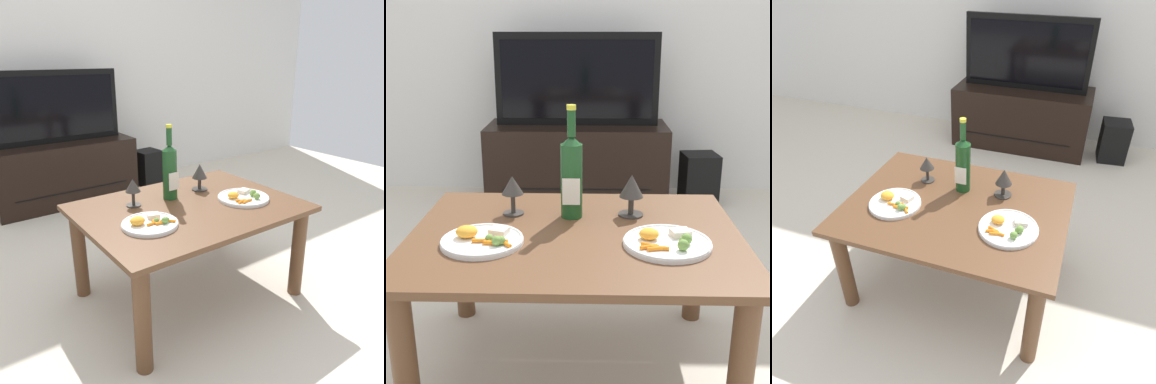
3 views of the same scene
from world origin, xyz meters
The scene contains 11 objects.
ground_plane centered at (0.00, 0.00, 0.00)m, with size 6.40×6.40×0.00m, color beige.
back_wall centered at (0.00, 2.09, 1.30)m, with size 6.40×0.10×2.60m, color silver.
dining_table centered at (0.00, 0.00, 0.41)m, with size 1.04×0.78×0.50m.
tv_stand centered at (-0.04, 1.75, 0.26)m, with size 1.15×0.48×0.52m.
tv_screen centered at (-0.04, 1.75, 0.80)m, with size 1.03×0.05×0.57m.
floor_speaker centered at (0.75, 1.72, 0.17)m, with size 0.22×0.22×0.34m, color black.
wine_bottle centered at (-0.02, 0.14, 0.65)m, with size 0.07×0.08×0.38m.
goblet_left centered at (-0.22, 0.16, 0.59)m, with size 0.07×0.07×0.14m.
goblet_right centered at (0.19, 0.16, 0.59)m, with size 0.09×0.09×0.14m.
dinner_plate_left centered at (-0.28, -0.09, 0.51)m, with size 0.25×0.25×0.05m.
dinner_plate_right centered at (0.27, -0.09, 0.51)m, with size 0.26×0.26×0.05m.
Camera 1 is at (-1.03, -1.43, 1.20)m, focal length 36.22 mm.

